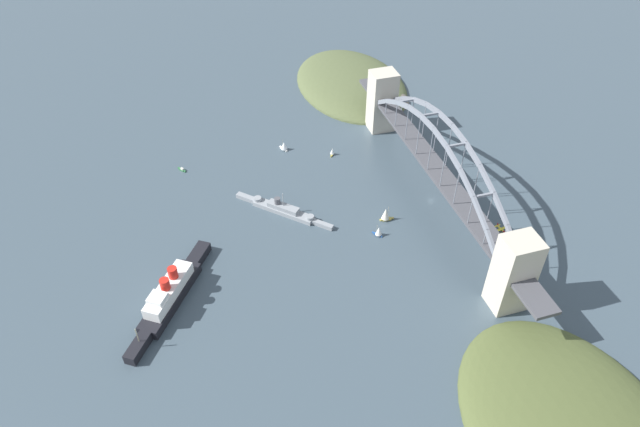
# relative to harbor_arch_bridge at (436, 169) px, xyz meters

# --- Properties ---
(ground_plane) EXTENTS (1400.00, 1400.00, 0.00)m
(ground_plane) POSITION_rel_harbor_arch_bridge_xyz_m (-0.00, -0.00, -26.12)
(ground_plane) COLOR #3D4C56
(harbor_arch_bridge) EXTENTS (256.51, 19.49, 60.22)m
(harbor_arch_bridge) POSITION_rel_harbor_arch_bridge_xyz_m (0.00, 0.00, 0.00)
(harbor_arch_bridge) COLOR beige
(harbor_arch_bridge) RESTS_ON ground
(headland_east_shore) EXTENTS (137.85, 93.70, 25.07)m
(headland_east_shore) POSITION_rel_harbor_arch_bridge_xyz_m (167.56, -2.30, -26.12)
(headland_east_shore) COLOR #515B38
(headland_east_shore) RESTS_ON ground
(ocean_liner) EXTENTS (78.26, 56.05, 19.88)m
(ocean_liner) POSITION_rel_harbor_arch_bridge_xyz_m (-38.86, 180.50, -20.04)
(ocean_liner) COLOR black
(ocean_liner) RESTS_ON ground
(naval_cruiser) EXTENTS (54.68, 55.03, 16.33)m
(naval_cruiser) POSITION_rel_harbor_arch_bridge_xyz_m (17.31, 101.02, -23.47)
(naval_cruiser) COLOR gray
(naval_cruiser) RESTS_ON ground
(seaplane_taxiing_near_bridge) EXTENTS (7.61, 11.86, 4.80)m
(seaplane_taxiing_near_bridge) POSITION_rel_harbor_arch_bridge_xyz_m (-42.58, -28.67, -24.08)
(seaplane_taxiing_near_bridge) COLOR #B7B7B2
(seaplane_taxiing_near_bridge) RESTS_ON ground
(small_boat_0) EXTENTS (7.02, 6.06, 8.18)m
(small_boat_0) POSITION_rel_harbor_arch_bridge_xyz_m (-22.76, 47.96, -22.30)
(small_boat_0) COLOR #234C8C
(small_boat_0) RESTS_ON ground
(small_boat_1) EXTENTS (8.87, 6.48, 8.24)m
(small_boat_1) POSITION_rel_harbor_arch_bridge_xyz_m (88.08, 82.04, -22.29)
(small_boat_1) COLOR silver
(small_boat_1) RESTS_ON ground
(small_boat_2) EXTENTS (5.42, 9.44, 11.17)m
(small_boat_2) POSITION_rel_harbor_arch_bridge_xyz_m (-9.96, 38.09, -20.99)
(small_boat_2) COLOR gold
(small_boat_2) RESTS_ON ground
(small_boat_3) EXTENTS (7.26, 5.46, 2.22)m
(small_boat_3) POSITION_rel_harbor_arch_bridge_xyz_m (84.50, 160.24, -25.33)
(small_boat_3) COLOR #2D6B3D
(small_boat_3) RESTS_ON ground
(small_boat_4) EXTENTS (5.56, 4.76, 6.64)m
(small_boat_4) POSITION_rel_harbor_arch_bridge_xyz_m (70.96, 48.67, -22.95)
(small_boat_4) COLOR gold
(small_boat_4) RESTS_ON ground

